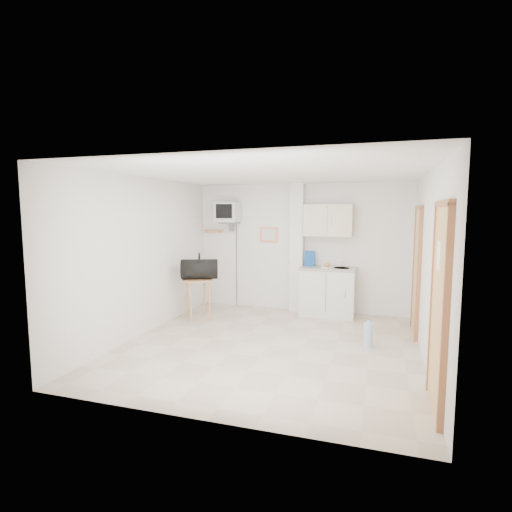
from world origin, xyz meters
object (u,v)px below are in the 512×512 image
(duffel_bag, at_px, (199,269))
(water_bottle, at_px, (368,335))
(round_table, at_px, (198,285))
(crt_television, at_px, (228,213))

(duffel_bag, bearing_deg, water_bottle, -33.89)
(water_bottle, bearing_deg, round_table, 168.19)
(round_table, distance_m, duffel_bag, 0.31)
(crt_television, distance_m, round_table, 1.68)
(round_table, relative_size, duffel_bag, 1.01)
(crt_television, relative_size, water_bottle, 5.37)
(round_table, bearing_deg, duffel_bag, 5.65)
(crt_television, height_order, round_table, crt_television)
(round_table, bearing_deg, water_bottle, -11.81)
(round_table, distance_m, water_bottle, 3.13)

